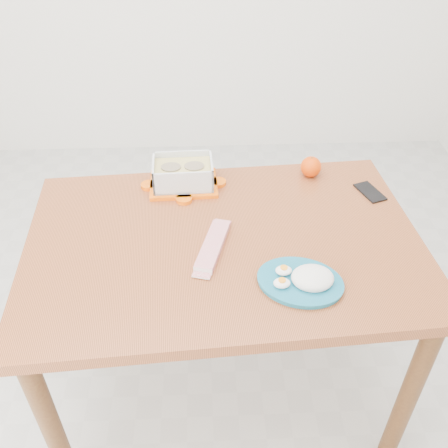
{
  "coord_description": "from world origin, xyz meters",
  "views": [
    {
      "loc": [
        0.1,
        -1.31,
        1.75
      ],
      "look_at": [
        0.15,
        -0.14,
        0.81
      ],
      "focal_mm": 40.0,
      "sensor_mm": 36.0,
      "label": 1
    }
  ],
  "objects_px": {
    "orange_fruit": "(311,167)",
    "rice_plate": "(304,279)",
    "food_container": "(183,174)",
    "smartphone": "(370,192)",
    "dining_table": "(224,262)"
  },
  "relations": [
    {
      "from": "rice_plate",
      "to": "smartphone",
      "type": "relative_size",
      "value": 2.52
    },
    {
      "from": "dining_table",
      "to": "food_container",
      "type": "distance_m",
      "value": 0.36
    },
    {
      "from": "food_container",
      "to": "smartphone",
      "type": "bearing_deg",
      "value": -8.53
    },
    {
      "from": "orange_fruit",
      "to": "rice_plate",
      "type": "xyz_separation_m",
      "value": [
        -0.12,
        -0.55,
        -0.02
      ]
    },
    {
      "from": "dining_table",
      "to": "smartphone",
      "type": "height_order",
      "value": "smartphone"
    },
    {
      "from": "rice_plate",
      "to": "smartphone",
      "type": "height_order",
      "value": "rice_plate"
    },
    {
      "from": "orange_fruit",
      "to": "rice_plate",
      "type": "distance_m",
      "value": 0.56
    },
    {
      "from": "orange_fruit",
      "to": "smartphone",
      "type": "xyz_separation_m",
      "value": [
        0.19,
        -0.12,
        -0.03
      ]
    },
    {
      "from": "smartphone",
      "to": "orange_fruit",
      "type": "bearing_deg",
      "value": 128.33
    },
    {
      "from": "dining_table",
      "to": "orange_fruit",
      "type": "bearing_deg",
      "value": 42.67
    },
    {
      "from": "rice_plate",
      "to": "orange_fruit",
      "type": "bearing_deg",
      "value": 96.8
    },
    {
      "from": "orange_fruit",
      "to": "dining_table",
      "type": "bearing_deg",
      "value": -133.59
    },
    {
      "from": "dining_table",
      "to": "rice_plate",
      "type": "xyz_separation_m",
      "value": [
        0.21,
        -0.2,
        0.12
      ]
    },
    {
      "from": "smartphone",
      "to": "food_container",
      "type": "bearing_deg",
      "value": 153.97
    },
    {
      "from": "food_container",
      "to": "dining_table",
      "type": "bearing_deg",
      "value": -68.62
    }
  ]
}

